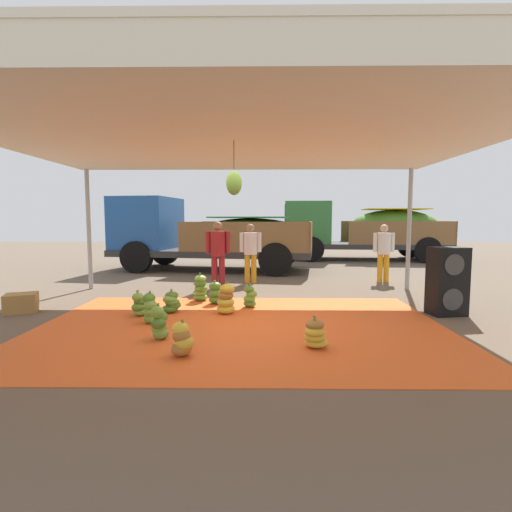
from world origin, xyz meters
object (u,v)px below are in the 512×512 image
at_px(banana_bunch_1, 150,309).
at_px(banana_bunch_6, 226,300).
at_px(banana_bunch_3, 200,289).
at_px(banana_bunch_8, 171,303).
at_px(banana_bunch_5, 159,324).
at_px(crate_0, 21,303).
at_px(banana_bunch_7, 139,305).
at_px(banana_bunch_0, 250,297).
at_px(banana_bunch_2, 315,335).
at_px(cargo_truck_main, 205,234).
at_px(worker_0, 384,249).
at_px(cargo_truck_far, 361,229).
at_px(worker_2, 251,249).
at_px(speaker_stack, 447,281).
at_px(banana_bunch_9, 182,340).
at_px(worker_1, 218,250).
at_px(banana_bunch_4, 216,294).

height_order(banana_bunch_1, banana_bunch_6, banana_bunch_6).
distance_m(banana_bunch_3, banana_bunch_8, 1.08).
relative_size(banana_bunch_5, crate_0, 0.98).
xyz_separation_m(banana_bunch_5, banana_bunch_7, (-0.69, 1.30, -0.03)).
xyz_separation_m(banana_bunch_1, banana_bunch_6, (1.15, 0.65, 0.02)).
xyz_separation_m(banana_bunch_0, crate_0, (-4.11, -0.44, -0.03)).
height_order(banana_bunch_2, cargo_truck_main, cargo_truck_main).
xyz_separation_m(banana_bunch_1, banana_bunch_7, (-0.33, 0.47, -0.04)).
distance_m(banana_bunch_1, banana_bunch_7, 0.57).
bearing_deg(worker_0, cargo_truck_far, 81.31).
xyz_separation_m(banana_bunch_1, banana_bunch_2, (2.47, -1.15, -0.06)).
xyz_separation_m(banana_bunch_7, crate_0, (-2.22, 0.27, -0.03)).
relative_size(banana_bunch_2, worker_0, 0.28).
distance_m(banana_bunch_8, worker_2, 3.64).
xyz_separation_m(banana_bunch_2, speaker_stack, (2.56, 1.82, 0.41)).
distance_m(banana_bunch_6, worker_0, 5.31).
xyz_separation_m(banana_bunch_0, banana_bunch_6, (-0.41, -0.53, 0.06)).
xyz_separation_m(banana_bunch_7, cargo_truck_main, (0.25, 6.30, 0.99)).
height_order(banana_bunch_0, worker_0, worker_0).
relative_size(banana_bunch_6, banana_bunch_9, 1.25).
bearing_deg(banana_bunch_1, banana_bunch_0, 37.09).
bearing_deg(speaker_stack, worker_1, 149.28).
xyz_separation_m(banana_bunch_6, cargo_truck_main, (-1.24, 6.12, 0.94)).
height_order(banana_bunch_5, crate_0, banana_bunch_5).
distance_m(banana_bunch_0, worker_2, 2.95).
height_order(banana_bunch_3, banana_bunch_7, banana_bunch_3).
height_order(banana_bunch_5, banana_bunch_6, banana_bunch_6).
relative_size(banana_bunch_4, crate_0, 0.90).
distance_m(banana_bunch_2, cargo_truck_main, 8.38).
height_order(banana_bunch_2, banana_bunch_8, banana_bunch_2).
bearing_deg(banana_bunch_6, worker_0, 42.74).
xyz_separation_m(banana_bunch_7, worker_1, (1.06, 2.76, 0.74)).
bearing_deg(banana_bunch_5, speaker_stack, 17.93).
xyz_separation_m(worker_0, speaker_stack, (0.00, -3.55, -0.30)).
xyz_separation_m(banana_bunch_6, banana_bunch_9, (-0.34, -2.12, -0.05)).
bearing_deg(speaker_stack, banana_bunch_2, -144.47).
bearing_deg(crate_0, worker_1, 37.20).
relative_size(banana_bunch_7, cargo_truck_main, 0.07).
relative_size(banana_bunch_0, crate_0, 0.88).
distance_m(banana_bunch_1, cargo_truck_far, 11.81).
height_order(banana_bunch_2, speaker_stack, speaker_stack).
xyz_separation_m(banana_bunch_9, worker_1, (-0.08, 4.71, 0.74)).
xyz_separation_m(banana_bunch_5, crate_0, (-2.91, 1.57, -0.06)).
relative_size(banana_bunch_1, speaker_stack, 0.44).
distance_m(banana_bunch_4, banana_bunch_7, 1.57).
height_order(banana_bunch_6, crate_0, banana_bunch_6).
xyz_separation_m(banana_bunch_9, worker_0, (4.22, 5.70, 0.69)).
distance_m(banana_bunch_3, banana_bunch_7, 1.55).
xyz_separation_m(banana_bunch_0, banana_bunch_1, (-1.56, -1.18, 0.04)).
bearing_deg(banana_bunch_8, banana_bunch_4, 45.62).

